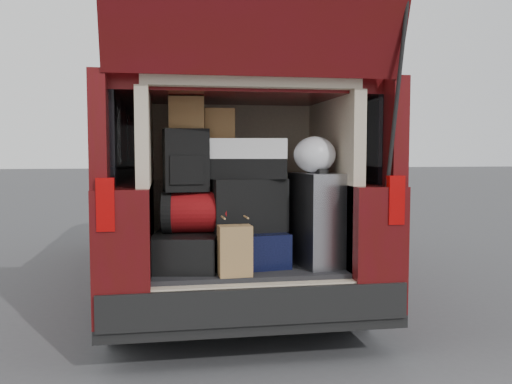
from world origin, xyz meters
The scene contains 14 objects.
ground centered at (0.00, 0.00, 0.00)m, with size 80.00×80.00×0.00m, color #3D3D40.
minivan centered at (0.00, 1.86, 0.91)m, with size 1.90×5.35×2.77m.
load_floor centered at (0.00, 0.28, 0.28)m, with size 1.24×1.05×0.55m, color black.
black_hardshell centered at (-0.40, 0.14, 0.66)m, with size 0.42×0.57×0.23m, color black.
navy_hardshell centered at (0.03, 0.16, 0.66)m, with size 0.43×0.52×0.23m, color black.
silver_roller centered at (0.48, 0.05, 0.86)m, with size 0.26×0.41×0.62m, color silver.
kraft_bag centered at (-0.11, -0.18, 0.71)m, with size 0.20×0.13×0.31m, color olive.
red_duffel centered at (-0.34, 0.15, 0.92)m, with size 0.42×0.27×0.27m, color maroon.
black_soft_case centered at (0.02, 0.17, 0.96)m, with size 0.49×0.30×0.36m, color black.
backpack centered at (-0.39, 0.15, 1.26)m, with size 0.29×0.17×0.41m, color black.
twotone_duffel centered at (-0.01, 0.21, 1.27)m, with size 0.60×0.31×0.27m, color white.
grocery_sack_lower centered at (-0.38, 0.18, 1.57)m, with size 0.23×0.19×0.21m, color brown.
grocery_sack_upper centered at (-0.17, 0.24, 1.50)m, with size 0.20×0.17×0.20m, color brown.
plastic_bag_right centered at (0.46, 0.06, 1.29)m, with size 0.28×0.26×0.24m, color white.
Camera 1 is at (-0.53, -3.44, 1.32)m, focal length 38.00 mm.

